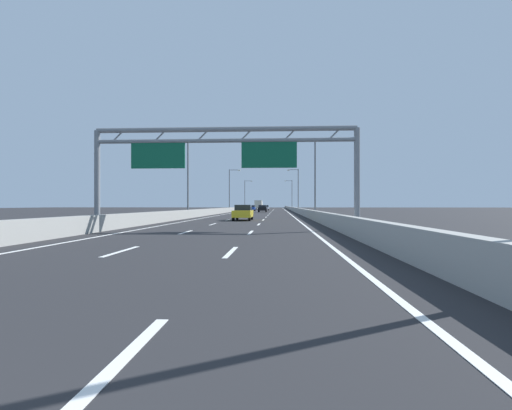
% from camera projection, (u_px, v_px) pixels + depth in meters
% --- Properties ---
extents(ground_plane, '(260.00, 260.00, 0.00)m').
position_uv_depth(ground_plane, '(265.00, 211.00, 100.18)').
color(ground_plane, '#262628').
extents(lane_dash_left_1, '(0.16, 3.00, 0.01)m').
position_uv_depth(lane_dash_left_1, '(121.00, 251.00, 12.93)').
color(lane_dash_left_1, white).
rests_on(lane_dash_left_1, ground_plane).
extents(lane_dash_left_2, '(0.16, 3.00, 0.01)m').
position_uv_depth(lane_dash_left_2, '(186.00, 232.00, 21.91)').
color(lane_dash_left_2, white).
rests_on(lane_dash_left_2, ground_plane).
extents(lane_dash_left_3, '(0.16, 3.00, 0.01)m').
position_uv_depth(lane_dash_left_3, '(213.00, 224.00, 30.90)').
color(lane_dash_left_3, white).
rests_on(lane_dash_left_3, ground_plane).
extents(lane_dash_left_4, '(0.16, 3.00, 0.01)m').
position_uv_depth(lane_dash_left_4, '(228.00, 220.00, 39.88)').
color(lane_dash_left_4, white).
rests_on(lane_dash_left_4, ground_plane).
extents(lane_dash_left_5, '(0.16, 3.00, 0.01)m').
position_uv_depth(lane_dash_left_5, '(237.00, 217.00, 48.87)').
color(lane_dash_left_5, white).
rests_on(lane_dash_left_5, ground_plane).
extents(lane_dash_left_6, '(0.16, 3.00, 0.01)m').
position_uv_depth(lane_dash_left_6, '(243.00, 215.00, 57.86)').
color(lane_dash_left_6, white).
rests_on(lane_dash_left_6, ground_plane).
extents(lane_dash_left_7, '(0.16, 3.00, 0.01)m').
position_uv_depth(lane_dash_left_7, '(248.00, 214.00, 66.84)').
color(lane_dash_left_7, white).
rests_on(lane_dash_left_7, ground_plane).
extents(lane_dash_left_8, '(0.16, 3.00, 0.01)m').
position_uv_depth(lane_dash_left_8, '(252.00, 213.00, 75.83)').
color(lane_dash_left_8, white).
rests_on(lane_dash_left_8, ground_plane).
extents(lane_dash_left_9, '(0.16, 3.00, 0.01)m').
position_uv_depth(lane_dash_left_9, '(255.00, 212.00, 84.81)').
color(lane_dash_left_9, white).
rests_on(lane_dash_left_9, ground_plane).
extents(lane_dash_left_10, '(0.16, 3.00, 0.01)m').
position_uv_depth(lane_dash_left_10, '(257.00, 211.00, 93.80)').
color(lane_dash_left_10, white).
rests_on(lane_dash_left_10, ground_plane).
extents(lane_dash_left_11, '(0.16, 3.00, 0.01)m').
position_uv_depth(lane_dash_left_11, '(259.00, 211.00, 102.78)').
color(lane_dash_left_11, white).
rests_on(lane_dash_left_11, ground_plane).
extents(lane_dash_left_12, '(0.16, 3.00, 0.01)m').
position_uv_depth(lane_dash_left_12, '(260.00, 210.00, 111.77)').
color(lane_dash_left_12, white).
rests_on(lane_dash_left_12, ground_plane).
extents(lane_dash_left_13, '(0.16, 3.00, 0.01)m').
position_uv_depth(lane_dash_left_13, '(262.00, 210.00, 120.75)').
color(lane_dash_left_13, white).
rests_on(lane_dash_left_13, ground_plane).
extents(lane_dash_left_14, '(0.16, 3.00, 0.01)m').
position_uv_depth(lane_dash_left_14, '(263.00, 209.00, 129.74)').
color(lane_dash_left_14, white).
rests_on(lane_dash_left_14, ground_plane).
extents(lane_dash_left_15, '(0.16, 3.00, 0.01)m').
position_uv_depth(lane_dash_left_15, '(264.00, 209.00, 138.72)').
color(lane_dash_left_15, white).
rests_on(lane_dash_left_15, ground_plane).
extents(lane_dash_left_16, '(0.16, 3.00, 0.01)m').
position_uv_depth(lane_dash_left_16, '(265.00, 209.00, 147.71)').
color(lane_dash_left_16, white).
rests_on(lane_dash_left_16, ground_plane).
extents(lane_dash_left_17, '(0.16, 3.00, 0.01)m').
position_uv_depth(lane_dash_left_17, '(266.00, 209.00, 156.69)').
color(lane_dash_left_17, white).
rests_on(lane_dash_left_17, ground_plane).
extents(lane_dash_right_0, '(0.16, 3.00, 0.01)m').
position_uv_depth(lane_dash_right_0, '(116.00, 366.00, 3.74)').
color(lane_dash_right_0, white).
rests_on(lane_dash_right_0, ground_plane).
extents(lane_dash_right_1, '(0.16, 3.00, 0.01)m').
position_uv_depth(lane_dash_right_1, '(231.00, 252.00, 12.72)').
color(lane_dash_right_1, white).
rests_on(lane_dash_right_1, ground_plane).
extents(lane_dash_right_2, '(0.16, 3.00, 0.01)m').
position_uv_depth(lane_dash_right_2, '(251.00, 232.00, 21.71)').
color(lane_dash_right_2, white).
rests_on(lane_dash_right_2, ground_plane).
extents(lane_dash_right_3, '(0.16, 3.00, 0.01)m').
position_uv_depth(lane_dash_right_3, '(259.00, 224.00, 30.69)').
color(lane_dash_right_3, white).
rests_on(lane_dash_right_3, ground_plane).
extents(lane_dash_right_4, '(0.16, 3.00, 0.01)m').
position_uv_depth(lane_dash_right_4, '(263.00, 220.00, 39.68)').
color(lane_dash_right_4, white).
rests_on(lane_dash_right_4, ground_plane).
extents(lane_dash_right_5, '(0.16, 3.00, 0.01)m').
position_uv_depth(lane_dash_right_5, '(266.00, 217.00, 48.66)').
color(lane_dash_right_5, white).
rests_on(lane_dash_right_5, ground_plane).
extents(lane_dash_right_6, '(0.16, 3.00, 0.01)m').
position_uv_depth(lane_dash_right_6, '(268.00, 215.00, 57.65)').
color(lane_dash_right_6, white).
rests_on(lane_dash_right_6, ground_plane).
extents(lane_dash_right_7, '(0.16, 3.00, 0.01)m').
position_uv_depth(lane_dash_right_7, '(269.00, 214.00, 66.64)').
color(lane_dash_right_7, white).
rests_on(lane_dash_right_7, ground_plane).
extents(lane_dash_right_8, '(0.16, 3.00, 0.01)m').
position_uv_depth(lane_dash_right_8, '(271.00, 213.00, 75.62)').
color(lane_dash_right_8, white).
rests_on(lane_dash_right_8, ground_plane).
extents(lane_dash_right_9, '(0.16, 3.00, 0.01)m').
position_uv_depth(lane_dash_right_9, '(271.00, 212.00, 84.61)').
color(lane_dash_right_9, white).
rests_on(lane_dash_right_9, ground_plane).
extents(lane_dash_right_10, '(0.16, 3.00, 0.01)m').
position_uv_depth(lane_dash_right_10, '(272.00, 211.00, 93.59)').
color(lane_dash_right_10, white).
rests_on(lane_dash_right_10, ground_plane).
extents(lane_dash_right_11, '(0.16, 3.00, 0.01)m').
position_uv_depth(lane_dash_right_11, '(273.00, 211.00, 102.58)').
color(lane_dash_right_11, white).
rests_on(lane_dash_right_11, ground_plane).
extents(lane_dash_right_12, '(0.16, 3.00, 0.01)m').
position_uv_depth(lane_dash_right_12, '(273.00, 210.00, 111.56)').
color(lane_dash_right_12, white).
rests_on(lane_dash_right_12, ground_plane).
extents(lane_dash_right_13, '(0.16, 3.00, 0.01)m').
position_uv_depth(lane_dash_right_13, '(274.00, 210.00, 120.55)').
color(lane_dash_right_13, white).
rests_on(lane_dash_right_13, ground_plane).
extents(lane_dash_right_14, '(0.16, 3.00, 0.01)m').
position_uv_depth(lane_dash_right_14, '(274.00, 209.00, 129.53)').
color(lane_dash_right_14, white).
rests_on(lane_dash_right_14, ground_plane).
extents(lane_dash_right_15, '(0.16, 3.00, 0.01)m').
position_uv_depth(lane_dash_right_15, '(274.00, 209.00, 138.52)').
color(lane_dash_right_15, white).
rests_on(lane_dash_right_15, ground_plane).
extents(lane_dash_right_16, '(0.16, 3.00, 0.01)m').
position_uv_depth(lane_dash_right_16, '(274.00, 209.00, 147.50)').
color(lane_dash_right_16, white).
rests_on(lane_dash_right_16, ground_plane).
extents(lane_dash_right_17, '(0.16, 3.00, 0.01)m').
position_uv_depth(lane_dash_right_17, '(275.00, 209.00, 156.49)').
color(lane_dash_right_17, white).
rests_on(lane_dash_right_17, ground_plane).
extents(edge_line_left, '(0.16, 176.00, 0.01)m').
position_uv_depth(edge_line_left, '(240.00, 212.00, 88.50)').
color(edge_line_left, white).
rests_on(edge_line_left, ground_plane).
extents(edge_line_right, '(0.16, 176.00, 0.01)m').
position_uv_depth(edge_line_right, '(287.00, 212.00, 87.90)').
color(edge_line_right, white).
rests_on(edge_line_right, ground_plane).
extents(barrier_left, '(0.45, 220.00, 0.95)m').
position_uv_depth(barrier_left, '(242.00, 209.00, 110.56)').
color(barrier_left, '#9E9E99').
rests_on(barrier_left, ground_plane).
extents(barrier_right, '(0.45, 220.00, 0.95)m').
position_uv_depth(barrier_right, '(291.00, 209.00, 109.78)').
color(barrier_right, '#9E9E99').
rests_on(barrier_right, ground_plane).
extents(sign_gantry, '(16.54, 0.36, 6.36)m').
position_uv_depth(sign_gantry, '(222.00, 152.00, 24.52)').
color(sign_gantry, gray).
rests_on(sign_gantry, ground_plane).
extents(streetlamp_left_mid, '(2.58, 0.28, 9.50)m').
position_uv_depth(streetlamp_left_mid, '(190.00, 173.00, 48.26)').
color(streetlamp_left_mid, slate).
rests_on(streetlamp_left_mid, ground_plane).
extents(streetlamp_right_mid, '(2.58, 0.28, 9.50)m').
position_uv_depth(streetlamp_right_mid, '(313.00, 172.00, 47.41)').
color(streetlamp_right_mid, slate).
rests_on(streetlamp_right_mid, ground_plane).
extents(streetlamp_left_far, '(2.58, 0.28, 9.50)m').
position_uv_depth(streetlamp_left_far, '(230.00, 188.00, 88.93)').
color(streetlamp_left_far, slate).
rests_on(streetlamp_left_far, ground_plane).
extents(streetlamp_right_far, '(2.58, 0.28, 9.50)m').
position_uv_depth(streetlamp_right_far, '(297.00, 187.00, 88.09)').
color(streetlamp_right_far, slate).
rests_on(streetlamp_right_far, ground_plane).
extents(streetlamp_left_distant, '(2.58, 0.28, 9.50)m').
position_uv_depth(streetlamp_left_distant, '(246.00, 193.00, 129.61)').
color(streetlamp_left_distant, slate).
rests_on(streetlamp_left_distant, ground_plane).
extents(streetlamp_right_distant, '(2.58, 0.28, 9.50)m').
position_uv_depth(streetlamp_right_distant, '(291.00, 193.00, 128.76)').
color(streetlamp_right_distant, slate).
rests_on(streetlamp_right_distant, ground_plane).
extents(black_car, '(1.78, 4.68, 1.47)m').
position_uv_depth(black_car, '(262.00, 208.00, 83.35)').
color(black_car, black).
rests_on(black_car, ground_plane).
extents(white_car, '(1.77, 4.21, 1.44)m').
position_uv_depth(white_car, '(266.00, 208.00, 109.44)').
color(white_car, silver).
rests_on(white_car, ground_plane).
extents(yellow_car, '(1.74, 4.61, 1.52)m').
position_uv_depth(yellow_car, '(243.00, 212.00, 38.94)').
color(yellow_car, yellow).
rests_on(yellow_car, ground_plane).
extents(blue_car, '(1.76, 4.56, 1.42)m').
position_uv_depth(blue_car, '(252.00, 208.00, 100.31)').
color(blue_car, '#2347AD').
rests_on(blue_car, ground_plane).
extents(box_truck, '(2.40, 8.44, 3.01)m').
position_uv_depth(box_truck, '(259.00, 204.00, 134.99)').
color(box_truck, silver).
rests_on(box_truck, ground_plane).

